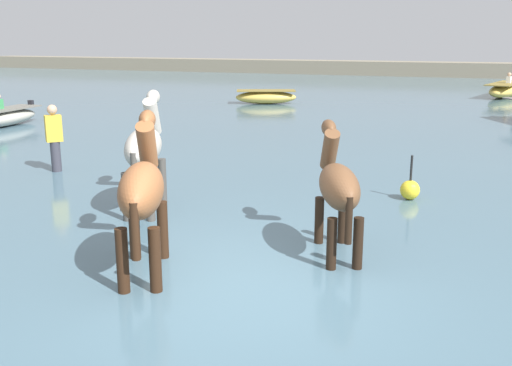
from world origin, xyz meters
TOP-DOWN VIEW (x-y plane):
  - ground_plane at (0.00, 0.00)m, footprint 120.00×120.00m
  - water_surface at (0.00, 10.00)m, footprint 90.00×90.00m
  - horse_lead_chestnut at (-1.21, -0.05)m, footprint 1.12×1.85m
  - horse_trailing_bay at (0.75, 1.34)m, footprint 0.99×1.68m
  - horse_flank_pinto at (-2.54, 2.18)m, footprint 0.97×1.91m
  - boat_near_starboard at (3.35, 23.94)m, footprint 1.99×3.87m
  - boat_mid_outer at (-11.52, 8.49)m, footprint 1.04×2.88m
  - boat_distant_west at (-6.04, 17.40)m, footprint 2.69×1.83m
  - person_onlooker_left at (-5.74, 3.91)m, footprint 0.36×0.37m
  - channel_buoy at (1.33, 4.30)m, footprint 0.33×0.33m
  - far_shoreline at (0.00, 38.38)m, footprint 80.00×2.40m

SIDE VIEW (x-z plane):
  - ground_plane at x=0.00m, z-range 0.00..0.00m
  - water_surface at x=0.00m, z-range 0.00..0.25m
  - channel_buoy at x=1.33m, z-range 0.04..0.81m
  - boat_mid_outer at x=-11.52m, z-range 0.02..1.03m
  - boat_distant_west at x=-6.04m, z-range 0.25..0.82m
  - boat_near_starboard at x=3.35m, z-range 0.02..1.15m
  - far_shoreline at x=0.00m, z-range 0.00..1.25m
  - person_onlooker_left at x=-5.74m, z-range 0.05..1.68m
  - horse_trailing_bay at x=0.75m, z-range 0.17..2.04m
  - horse_lead_chestnut at x=-1.21m, z-range 0.19..2.25m
  - horse_flank_pinto at x=-2.54m, z-range 0.19..2.29m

